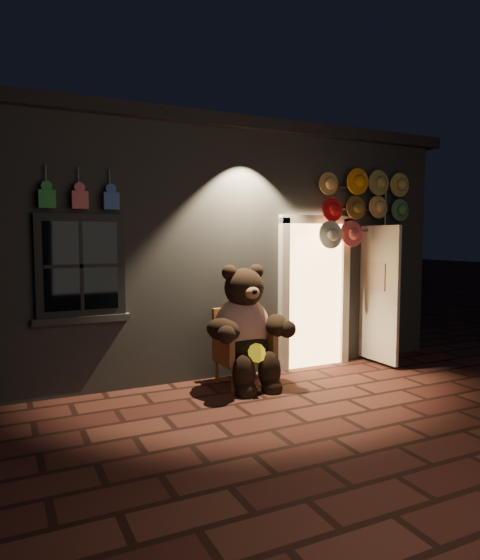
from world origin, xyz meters
TOP-DOWN VIEW (x-y plane):
  - ground at (0.00, 0.00)m, footprint 60.00×60.00m
  - shop_building at (0.00, 3.99)m, footprint 7.30×5.95m
  - wicker_armchair at (0.01, 1.12)m, footprint 0.67×0.60m
  - teddy_bear at (0.01, 0.99)m, footprint 1.18×0.90m
  - hat_rack at (2.07, 1.28)m, footprint 1.60×0.22m

SIDE VIEW (x-z plane):
  - ground at x=0.00m, z-range 0.00..0.00m
  - wicker_armchair at x=0.01m, z-range 0.00..0.96m
  - teddy_bear at x=0.01m, z-range -0.08..1.53m
  - shop_building at x=0.00m, z-range -0.02..3.49m
  - hat_rack at x=2.07m, z-range 0.91..3.74m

